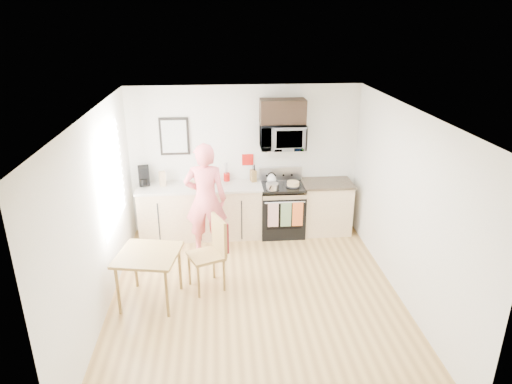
{
  "coord_description": "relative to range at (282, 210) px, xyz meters",
  "views": [
    {
      "loc": [
        -0.46,
        -5.38,
        3.69
      ],
      "look_at": [
        0.09,
        1.0,
        1.19
      ],
      "focal_mm": 32.0,
      "sensor_mm": 36.0,
      "label": 1
    }
  ],
  "objects": [
    {
      "name": "dining_table",
      "position": [
        -2.07,
        -1.93,
        0.22
      ],
      "size": [
        0.8,
        0.8,
        0.74
      ],
      "rotation": [
        0.0,
        0.0,
        -0.19
      ],
      "color": "brown",
      "rests_on": "floor"
    },
    {
      "name": "front_wall",
      "position": [
        -0.63,
        -4.28,
        0.86
      ],
      "size": [
        4.0,
        0.04,
        2.6
      ],
      "primitive_type": "cube",
      "color": "silver",
      "rests_on": "floor"
    },
    {
      "name": "microwave",
      "position": [
        -0.0,
        0.1,
        1.32
      ],
      "size": [
        0.76,
        0.51,
        0.42
      ],
      "primitive_type": "imported",
      "color": "#B4B4B9",
      "rests_on": "back_wall"
    },
    {
      "name": "knife_block",
      "position": [
        -0.49,
        0.19,
        0.6
      ],
      "size": [
        0.12,
        0.15,
        0.2
      ],
      "primitive_type": "cube",
      "rotation": [
        0.0,
        0.0,
        0.21
      ],
      "color": "brown",
      "rests_on": "countertop_left"
    },
    {
      "name": "window",
      "position": [
        -2.59,
        -1.18,
        1.11
      ],
      "size": [
        0.06,
        1.4,
        1.5
      ],
      "color": "silver",
      "rests_on": "left_wall"
    },
    {
      "name": "chair",
      "position": [
        -1.17,
        -1.61,
        0.25
      ],
      "size": [
        0.62,
        0.59,
        1.07
      ],
      "rotation": [
        0.0,
        0.0,
        0.39
      ],
      "color": "brown",
      "rests_on": "floor"
    },
    {
      "name": "floor",
      "position": [
        -0.63,
        -1.98,
        -0.44
      ],
      "size": [
        4.6,
        4.6,
        0.0
      ],
      "primitive_type": "plane",
      "color": "olive",
      "rests_on": "ground"
    },
    {
      "name": "left_wall",
      "position": [
        -2.63,
        -1.98,
        0.86
      ],
      "size": [
        0.04,
        4.6,
        2.6
      ],
      "primitive_type": "cube",
      "color": "silver",
      "rests_on": "floor"
    },
    {
      "name": "cake",
      "position": [
        0.17,
        -0.09,
        0.53
      ],
      "size": [
        0.26,
        0.26,
        0.09
      ],
      "color": "black",
      "rests_on": "range"
    },
    {
      "name": "ceiling",
      "position": [
        -0.63,
        -1.98,
        2.16
      ],
      "size": [
        4.0,
        4.6,
        0.04
      ],
      "primitive_type": "cube",
      "color": "silver",
      "rests_on": "back_wall"
    },
    {
      "name": "fruit_bowl",
      "position": [
        -1.36,
        0.14,
        0.55
      ],
      "size": [
        0.27,
        0.27,
        0.11
      ],
      "color": "white",
      "rests_on": "countertop_left"
    },
    {
      "name": "coffee_maker",
      "position": [
        -2.38,
        0.16,
        0.66
      ],
      "size": [
        0.22,
        0.29,
        0.32
      ],
      "rotation": [
        0.0,
        0.0,
        0.17
      ],
      "color": "black",
      "rests_on": "countertop_left"
    },
    {
      "name": "countertop_right",
      "position": [
        0.8,
        0.02,
        0.48
      ],
      "size": [
        0.88,
        0.64,
        0.04
      ],
      "primitive_type": "cube",
      "color": "black",
      "rests_on": "cabinet_right"
    },
    {
      "name": "back_wall",
      "position": [
        -0.63,
        0.32,
        0.86
      ],
      "size": [
        4.0,
        0.04,
        2.6
      ],
      "primitive_type": "cube",
      "color": "silver",
      "rests_on": "floor"
    },
    {
      "name": "right_wall",
      "position": [
        1.37,
        -1.98,
        0.86
      ],
      "size": [
        0.04,
        4.6,
        2.6
      ],
      "primitive_type": "cube",
      "color": "silver",
      "rests_on": "floor"
    },
    {
      "name": "wall_art",
      "position": [
        -1.83,
        0.3,
        1.31
      ],
      "size": [
        0.5,
        0.04,
        0.65
      ],
      "color": "black",
      "rests_on": "back_wall"
    },
    {
      "name": "pot",
      "position": [
        -0.2,
        -0.21,
        0.54
      ],
      "size": [
        0.21,
        0.36,
        0.11
      ],
      "rotation": [
        0.0,
        0.0,
        -0.3
      ],
      "color": "#B4B4B9",
      "rests_on": "range"
    },
    {
      "name": "cabinet_right",
      "position": [
        0.8,
        0.02,
        0.01
      ],
      "size": [
        0.84,
        0.6,
        0.9
      ],
      "primitive_type": "cube",
      "color": "tan",
      "rests_on": "floor"
    },
    {
      "name": "upper_cabinet",
      "position": [
        -0.0,
        0.15,
        1.74
      ],
      "size": [
        0.76,
        0.35,
        0.4
      ],
      "primitive_type": "cube",
      "color": "black",
      "rests_on": "back_wall"
    },
    {
      "name": "cabinet_left",
      "position": [
        -1.43,
        0.02,
        0.01
      ],
      "size": [
        2.1,
        0.6,
        0.9
      ],
      "primitive_type": "cube",
      "color": "tan",
      "rests_on": "floor"
    },
    {
      "name": "countertop_left",
      "position": [
        -1.43,
        0.02,
        0.48
      ],
      "size": [
        2.14,
        0.64,
        0.04
      ],
      "primitive_type": "cube",
      "color": "beige",
      "rests_on": "cabinet_left"
    },
    {
      "name": "wall_trivet",
      "position": [
        -0.58,
        0.31,
        0.86
      ],
      "size": [
        0.2,
        0.02,
        0.2
      ],
      "primitive_type": "cube",
      "color": "#B5140F",
      "rests_on": "back_wall"
    },
    {
      "name": "person",
      "position": [
        -1.32,
        -0.57,
        0.49
      ],
      "size": [
        0.71,
        0.5,
        1.86
      ],
      "primitive_type": "imported",
      "rotation": [
        0.0,
        0.0,
        3.06
      ],
      "color": "#D53A40",
      "rests_on": "floor"
    },
    {
      "name": "kettle",
      "position": [
        -0.18,
        0.07,
        0.58
      ],
      "size": [
        0.17,
        0.17,
        0.21
      ],
      "color": "white",
      "rests_on": "range"
    },
    {
      "name": "range",
      "position": [
        0.0,
        0.0,
        0.0
      ],
      "size": [
        0.76,
        0.7,
        1.16
      ],
      "color": "black",
      "rests_on": "floor"
    },
    {
      "name": "milk_carton",
      "position": [
        -2.06,
        0.09,
        0.63
      ],
      "size": [
        0.13,
        0.13,
        0.26
      ],
      "primitive_type": "cube",
      "rotation": [
        0.0,
        0.0,
        0.36
      ],
      "color": "tan",
      "rests_on": "countertop_left"
    },
    {
      "name": "bread_bag",
      "position": [
        -1.42,
        -0.08,
        0.56
      ],
      "size": [
        0.33,
        0.18,
        0.12
      ],
      "primitive_type": "cube",
      "rotation": [
        0.0,
        0.0,
        -0.09
      ],
      "color": "tan",
      "rests_on": "countertop_left"
    },
    {
      "name": "utensil_crock",
      "position": [
        -0.96,
        0.24,
        0.64
      ],
      "size": [
        0.11,
        0.11,
        0.33
      ],
      "color": "#B5140F",
      "rests_on": "countertop_left"
    }
  ]
}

